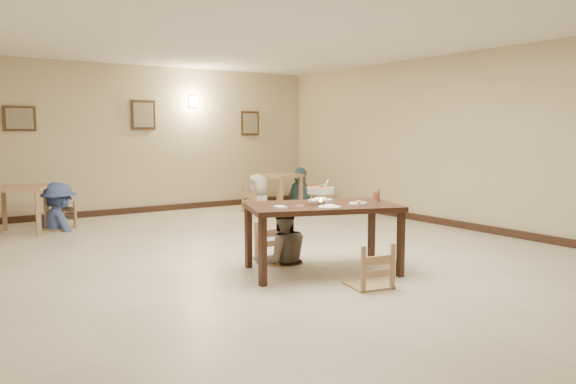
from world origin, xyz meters
TOP-DOWN VIEW (x-y plane):
  - floor at (0.00, 0.00)m, footprint 10.00×10.00m
  - ceiling at (0.00, 0.00)m, footprint 10.00×10.00m
  - wall_back at (0.00, 5.00)m, footprint 10.00×0.00m
  - wall_right at (4.00, 0.00)m, footprint 0.00×10.00m
  - baseboard_back at (0.00, 4.97)m, footprint 8.00×0.06m
  - baseboard_right at (3.97, 0.00)m, footprint 0.06×10.00m
  - picture_a at (-2.20, 4.96)m, footprint 0.55×0.04m
  - picture_b at (0.10, 4.96)m, footprint 0.50×0.04m
  - picture_c at (2.60, 4.96)m, footprint 0.45×0.04m
  - wall_sconce at (1.20, 4.96)m, footprint 0.16×0.05m
  - main_table at (0.12, -1.01)m, footprint 1.96×1.50m
  - chair_far at (-0.02, -0.24)m, footprint 0.44×0.44m
  - chair_near at (0.17, -1.79)m, footprint 0.43×0.43m
  - main_diner at (0.02, -0.31)m, footprint 0.89×0.77m
  - curry_warmer at (0.09, -1.03)m, footprint 0.35×0.32m
  - rice_plate_far at (0.27, -0.78)m, footprint 0.32×0.32m
  - rice_plate_near at (-0.01, -1.33)m, footprint 0.26×0.26m
  - fried_plate at (0.46, -1.26)m, footprint 0.23×0.23m
  - chili_dish at (-0.23, -1.04)m, footprint 0.10×0.10m
  - napkin_cutlery at (-0.49, -1.05)m, footprint 0.15×0.22m
  - drink_glass at (0.85, -1.16)m, footprint 0.08×0.08m
  - bg_table_left at (-2.43, 3.75)m, footprint 1.01×1.01m
  - bg_table_right at (2.62, 3.75)m, footprint 0.93×0.93m
  - bg_chair_lr at (-1.83, 3.83)m, footprint 0.43×0.43m
  - bg_chair_rl at (2.04, 3.69)m, footprint 0.50×0.50m
  - bg_chair_rr at (3.20, 3.82)m, footprint 0.45×0.45m
  - bg_diner_b at (-1.83, 3.83)m, footprint 0.94×1.19m
  - bg_diner_c at (2.04, 3.69)m, footprint 0.51×0.78m
  - bg_diner_d at (3.20, 3.82)m, footprint 0.60×1.09m

SIDE VIEW (x-z plane):
  - floor at x=0.00m, z-range 0.00..0.00m
  - baseboard_back at x=0.00m, z-range 0.00..0.12m
  - baseboard_right at x=3.97m, z-range 0.00..0.12m
  - bg_chair_lr at x=-1.83m, z-range 0.00..0.91m
  - chair_near at x=0.17m, z-range 0.00..0.91m
  - chair_far at x=-0.02m, z-range 0.00..0.93m
  - bg_chair_rr at x=3.20m, z-range 0.00..0.96m
  - bg_chair_rl at x=2.04m, z-range 0.00..1.07m
  - bg_table_right at x=2.62m, z-range 0.24..1.00m
  - bg_table_left at x=-2.43m, z-range 0.25..1.03m
  - main_table at x=0.12m, z-range 0.33..1.14m
  - main_diner at x=0.02m, z-range 0.00..1.57m
  - bg_diner_c at x=2.04m, z-range 0.00..1.58m
  - bg_diner_b at x=-1.83m, z-range 0.00..1.61m
  - chili_dish at x=-0.23m, z-range 0.81..0.83m
  - rice_plate_near at x=-0.01m, z-range 0.80..0.86m
  - napkin_cutlery at x=-0.49m, z-range 0.81..0.84m
  - rice_plate_far at x=0.27m, z-range 0.79..0.87m
  - fried_plate at x=0.46m, z-range 0.81..0.86m
  - bg_diner_d at x=3.20m, z-range 0.00..1.77m
  - drink_glass at x=0.85m, z-range 0.81..0.96m
  - curry_warmer at x=0.09m, z-range 0.84..1.12m
  - wall_back at x=0.00m, z-range -3.50..6.50m
  - wall_right at x=4.00m, z-range -3.50..6.50m
  - picture_c at x=2.60m, z-range 1.57..2.12m
  - picture_a at x=-2.20m, z-range 1.67..2.12m
  - picture_b at x=0.10m, z-range 1.70..2.30m
  - wall_sconce at x=1.20m, z-range 2.19..2.41m
  - ceiling at x=0.00m, z-range 3.00..3.00m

